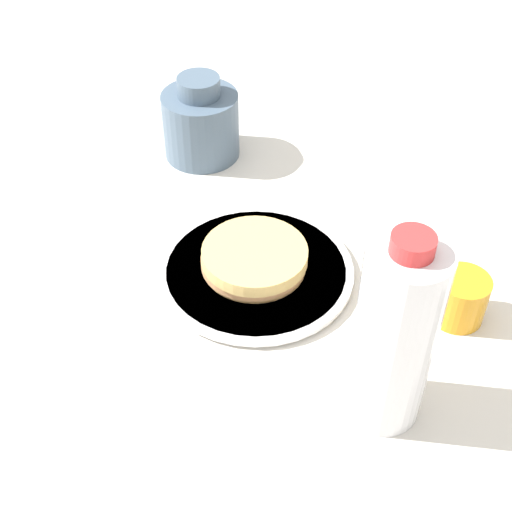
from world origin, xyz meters
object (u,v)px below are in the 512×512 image
plate (256,271)px  juice_glass (460,298)px  cream_jug (201,122)px  pancake_stack (254,259)px  water_bottle_near (395,336)px

plate → juice_glass: juice_glass is taller
plate → juice_glass: (-0.22, -0.12, 0.02)m
juice_glass → cream_jug: 0.47m
pancake_stack → cream_jug: size_ratio=1.08×
juice_glass → cream_jug: size_ratio=0.49×
plate → pancake_stack: size_ratio=1.77×
pancake_stack → water_bottle_near: (-0.23, 0.04, 0.08)m
plate → pancake_stack: 0.03m
plate → cream_jug: size_ratio=1.91×
pancake_stack → juice_glass: size_ratio=2.22×
pancake_stack → cream_jug: bearing=-28.4°
plate → cream_jug: cream_jug is taller
cream_jug → water_bottle_near: bearing=160.0°
cream_jug → water_bottle_near: (-0.49, 0.18, 0.06)m
cream_jug → plate: bearing=152.3°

